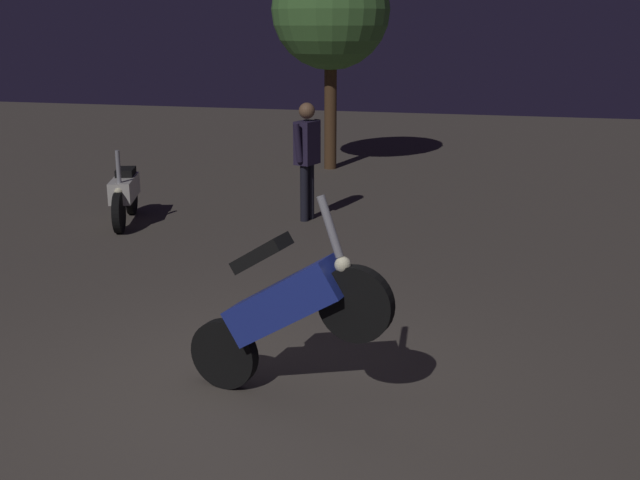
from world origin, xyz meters
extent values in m
plane|color=#4C443D|center=(0.00, 0.00, 0.00)|extent=(40.00, 40.00, 0.00)
cylinder|color=black|center=(-0.30, 0.17, 0.28)|extent=(0.57, 0.19, 0.56)
cylinder|color=black|center=(0.78, -0.01, 0.86)|extent=(0.57, 0.19, 0.56)
cube|color=navy|center=(0.24, 0.08, 0.80)|extent=(1.00, 0.46, 0.76)
cube|color=black|center=(0.04, 0.11, 1.15)|extent=(0.46, 0.31, 0.32)
cylinder|color=gray|center=(0.59, 0.02, 1.41)|extent=(0.21, 0.09, 0.44)
sphere|color=#F2EABF|center=(0.68, 0.00, 1.14)|extent=(0.12, 0.12, 0.12)
cylinder|color=black|center=(-3.77, 5.26, 0.28)|extent=(0.28, 0.56, 0.56)
cylinder|color=black|center=(-3.41, 4.22, 0.28)|extent=(0.28, 0.56, 0.56)
cube|color=beige|center=(-3.59, 4.74, 0.51)|extent=(0.59, 1.00, 0.30)
cube|color=black|center=(-3.65, 4.93, 0.71)|extent=(0.37, 0.49, 0.10)
cylinder|color=gray|center=(-3.48, 4.41, 0.89)|extent=(0.08, 0.08, 0.45)
sphere|color=#F2EABF|center=(-3.44, 4.32, 0.56)|extent=(0.12, 0.12, 0.12)
cylinder|color=black|center=(-1.08, 5.64, 0.41)|extent=(0.12, 0.12, 0.83)
cylinder|color=black|center=(-1.13, 5.49, 0.41)|extent=(0.12, 0.12, 0.83)
cube|color=#261E38|center=(-1.10, 5.57, 1.14)|extent=(0.33, 0.41, 0.62)
sphere|color=brown|center=(-1.10, 5.57, 1.59)|extent=(0.23, 0.23, 0.23)
cylinder|color=#261E38|center=(-1.03, 5.80, 1.17)|extent=(0.14, 0.20, 0.56)
cylinder|color=#261E38|center=(-1.17, 5.34, 1.17)|extent=(0.14, 0.20, 0.56)
cylinder|color=#4C331E|center=(-1.77, 9.72, 1.12)|extent=(0.24, 0.24, 2.25)
sphere|color=#477A38|center=(-1.77, 9.72, 3.04)|extent=(2.25, 2.25, 2.25)
camera|label=1|loc=(1.82, -5.07, 2.78)|focal=43.48mm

